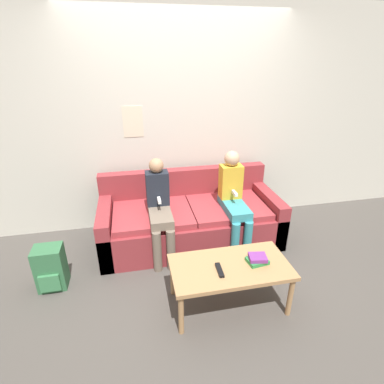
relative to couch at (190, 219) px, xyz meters
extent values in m
plane|color=#4C4742|center=(0.00, -0.56, -0.26)|extent=(10.00, 10.00, 0.00)
cube|color=beige|center=(0.00, 0.54, 1.04)|extent=(8.00, 0.06, 2.60)
cube|color=beige|center=(-0.56, 0.50, 1.07)|extent=(0.23, 0.00, 0.35)
cube|color=maroon|center=(0.00, -0.04, -0.07)|extent=(2.03, 0.89, 0.39)
cube|color=maroon|center=(0.00, 0.34, 0.32)|extent=(2.03, 0.14, 0.39)
cube|color=maroon|center=(-0.95, -0.04, 0.01)|extent=(0.14, 0.89, 0.55)
cube|color=maroon|center=(0.95, -0.04, 0.01)|extent=(0.14, 0.89, 0.55)
cube|color=#A1343A|center=(-0.43, -0.07, 0.16)|extent=(0.86, 0.73, 0.07)
cube|color=#A1343A|center=(0.43, -0.07, 0.16)|extent=(0.86, 0.73, 0.07)
cube|color=#AD7F51|center=(0.13, -1.09, 0.14)|extent=(1.01, 0.53, 0.04)
cylinder|color=#AD7F51|center=(-0.33, -1.32, -0.07)|extent=(0.04, 0.04, 0.38)
cylinder|color=#AD7F51|center=(0.59, -1.32, -0.07)|extent=(0.04, 0.04, 0.38)
cylinder|color=#AD7F51|center=(-0.33, -0.87, -0.07)|extent=(0.04, 0.04, 0.38)
cylinder|color=#AD7F51|center=(0.59, -0.87, -0.07)|extent=(0.04, 0.04, 0.38)
cylinder|color=#756656|center=(-0.43, -0.51, -0.04)|extent=(0.09, 0.09, 0.46)
cylinder|color=#756656|center=(-0.29, -0.51, -0.04)|extent=(0.09, 0.09, 0.46)
cube|color=#756656|center=(-0.36, -0.23, 0.24)|extent=(0.23, 0.54, 0.09)
cube|color=#1E232D|center=(-0.36, -0.07, 0.46)|extent=(0.24, 0.16, 0.37)
sphere|color=tan|center=(-0.36, -0.07, 0.72)|extent=(0.15, 0.15, 0.15)
cube|color=white|center=(-0.36, -0.22, 0.39)|extent=(0.03, 0.12, 0.03)
cylinder|color=teal|center=(0.39, -0.51, -0.04)|extent=(0.09, 0.09, 0.46)
cylinder|color=teal|center=(0.53, -0.51, -0.04)|extent=(0.09, 0.09, 0.46)
cube|color=teal|center=(0.46, -0.23, 0.24)|extent=(0.23, 0.54, 0.09)
cube|color=gold|center=(0.46, -0.07, 0.47)|extent=(0.24, 0.16, 0.38)
sphere|color=tan|center=(0.46, -0.07, 0.74)|extent=(0.17, 0.17, 0.17)
cube|color=white|center=(0.46, -0.22, 0.40)|extent=(0.03, 0.12, 0.03)
cube|color=black|center=(0.02, -1.15, 0.17)|extent=(0.05, 0.17, 0.02)
cube|color=#2D8442|center=(0.37, -1.10, 0.17)|extent=(0.19, 0.15, 0.03)
cube|color=#7A3389|center=(0.37, -1.10, 0.20)|extent=(0.16, 0.15, 0.03)
cube|color=#336B42|center=(-1.44, -0.54, -0.05)|extent=(0.26, 0.21, 0.43)
cube|color=#3D804F|center=(-1.44, -0.66, -0.14)|extent=(0.18, 0.03, 0.17)
camera|label=1|loc=(-0.60, -3.01, 1.77)|focal=28.00mm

